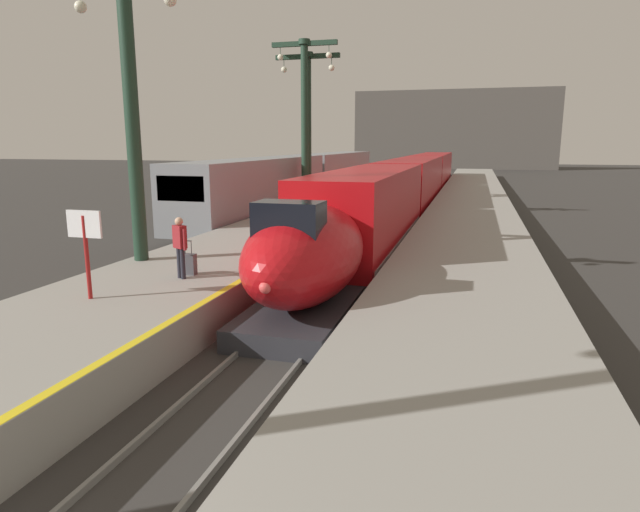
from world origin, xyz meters
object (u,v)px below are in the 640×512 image
at_px(departure_info_board, 85,236).
at_px(station_column_distant, 305,107).
at_px(station_column_far, 308,113).
at_px(station_column_mid, 130,90).
at_px(regional_train_adjacent, 305,178).
at_px(rolling_suitcase, 189,264).
at_px(passenger_mid_platform, 297,214).
at_px(highspeed_train_main, 411,184).
at_px(passenger_near_edge, 180,243).

bearing_deg(departure_info_board, station_column_distant, 93.63).
height_order(station_column_far, departure_info_board, station_column_far).
relative_size(station_column_mid, departure_info_board, 4.04).
height_order(regional_train_adjacent, rolling_suitcase, regional_train_adjacent).
distance_m(station_column_far, departure_info_board, 22.77).
bearing_deg(passenger_mid_platform, station_column_far, 105.30).
xyz_separation_m(station_column_far, departure_info_board, (1.38, -22.39, -3.91)).
bearing_deg(regional_train_adjacent, highspeed_train_main, -10.37).
bearing_deg(station_column_distant, passenger_near_edge, -82.75).
bearing_deg(highspeed_train_main, passenger_near_edge, -97.85).
bearing_deg(departure_info_board, station_column_mid, 108.20).
distance_m(regional_train_adjacent, passenger_near_edge, 26.77).
height_order(station_column_distant, rolling_suitcase, station_column_distant).
distance_m(passenger_near_edge, passenger_mid_platform, 6.72).
xyz_separation_m(station_column_distant, passenger_mid_platform, (3.67, -12.78, -4.76)).
height_order(passenger_mid_platform, rolling_suitcase, passenger_mid_platform).
bearing_deg(highspeed_train_main, departure_info_board, -99.42).
relative_size(highspeed_train_main, regional_train_adjacent, 1.54).
distance_m(station_column_far, rolling_suitcase, 20.38).
distance_m(regional_train_adjacent, passenger_mid_platform, 20.61).
height_order(rolling_suitcase, departure_info_board, departure_info_board).
xyz_separation_m(station_column_distant, passenger_near_edge, (2.47, -19.39, -4.76)).
relative_size(rolling_suitcase, departure_info_board, 0.46).
bearing_deg(passenger_mid_platform, passenger_near_edge, -100.29).
relative_size(highspeed_train_main, passenger_mid_platform, 33.25).
distance_m(station_column_distant, rolling_suitcase, 19.87).
bearing_deg(rolling_suitcase, highspeed_train_main, 81.99).
bearing_deg(passenger_near_edge, highspeed_train_main, 82.15).
distance_m(highspeed_train_main, passenger_near_edge, 25.12).
relative_size(passenger_near_edge, rolling_suitcase, 1.72).
distance_m(station_column_distant, departure_info_board, 22.21).
xyz_separation_m(highspeed_train_main, passenger_near_edge, (-3.43, -24.88, 0.08)).
distance_m(station_column_mid, departure_info_board, 5.75).
height_order(passenger_mid_platform, departure_info_board, departure_info_board).
bearing_deg(station_column_mid, station_column_distant, 90.00).
relative_size(highspeed_train_main, station_column_far, 6.26).
bearing_deg(departure_info_board, regional_train_adjacent, 97.10).
bearing_deg(departure_info_board, station_column_far, 93.53).
relative_size(station_column_far, station_column_distant, 0.93).
xyz_separation_m(rolling_suitcase, departure_info_board, (-1.08, -2.81, 1.20)).
height_order(station_column_mid, departure_info_board, station_column_mid).
relative_size(station_column_mid, passenger_near_edge, 5.07).
distance_m(station_column_mid, rolling_suitcase, 5.65).
height_order(station_column_mid, passenger_mid_platform, station_column_mid).
xyz_separation_m(highspeed_train_main, passenger_mid_platform, (-2.23, -18.27, 0.08)).
distance_m(station_column_mid, passenger_mid_platform, 7.35).
xyz_separation_m(station_column_mid, departure_info_board, (1.38, -4.20, -3.69)).
relative_size(highspeed_train_main, station_column_mid, 6.56).
relative_size(station_column_mid, station_column_distant, 0.89).
xyz_separation_m(passenger_near_edge, departure_info_board, (-1.09, -2.37, 0.52)).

